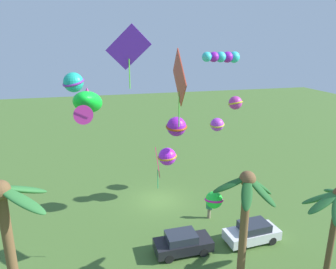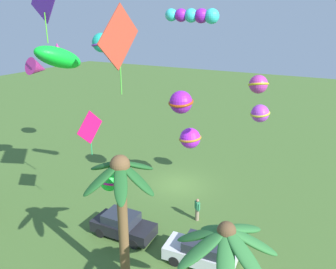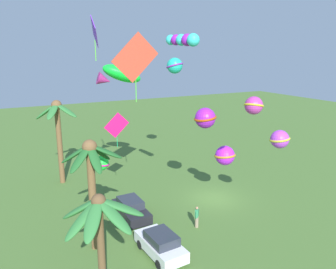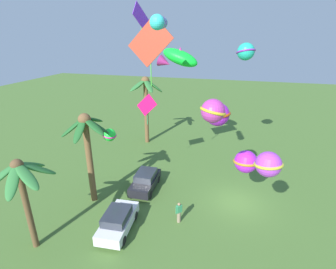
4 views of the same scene
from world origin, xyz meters
name	(u,v)px [view 1 (image 1 of 4)]	position (x,y,z in m)	size (l,w,h in m)	color
ground_plane	(159,200)	(0.00, 0.00, 0.00)	(120.00, 120.00, 0.00)	#476B2D
palm_tree_0	(5,221)	(9.77, 10.87, 5.93)	(4.46, 3.95, 7.97)	brown
palm_tree_2	(245,202)	(-2.48, 11.00, 5.28)	(3.71, 3.67, 7.17)	brown
parked_car_0	(183,243)	(0.08, 7.59, 0.75)	(3.94, 1.81, 1.51)	black
parked_car_1	(252,232)	(-5.12, 7.66, 0.75)	(4.01, 1.97, 1.51)	silver
spectator_0	(209,209)	(-3.29, 3.91, 0.81)	(0.44, 0.43, 1.59)	gray
kite_diamond_0	(179,79)	(0.22, 6.91, 11.75)	(0.23, 3.41, 4.76)	#C13E29
kite_ball_1	(217,125)	(-5.76, -0.94, 6.51)	(1.93, 1.93, 1.24)	#B23DD8
kite_ball_2	(73,82)	(6.59, 0.40, 10.94)	(2.29, 2.29, 1.49)	#1EB69C
kite_ball_3	(176,127)	(-1.04, 1.91, 7.38)	(2.07, 2.08, 1.56)	purple
kite_diamond_4	(129,48)	(3.45, 8.75, 13.57)	(2.30, 0.58, 3.23)	#7B2CD9
kite_fish_5	(87,104)	(5.67, 6.21, 10.35)	(2.17, 4.13, 2.27)	#11E030
kite_ball_6	(167,157)	(-0.83, -0.23, 4.08)	(2.13, 2.12, 1.58)	#B924EE
kite_ball_7	(235,103)	(-6.09, 1.81, 9.04)	(1.70, 1.70, 1.11)	#B9359D
kite_tube_8	(222,57)	(-3.27, 5.17, 12.89)	(2.82, 1.07, 0.77)	#33D0CC
kite_diamond_9	(158,163)	(1.82, 7.89, 6.85)	(0.31, 1.88, 2.64)	#F0105A
kite_ball_10	(214,200)	(-1.03, 9.98, 5.10)	(1.43, 1.43, 0.99)	#21F13A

